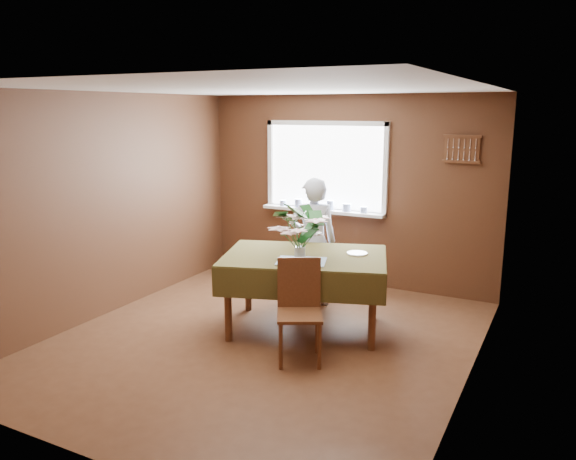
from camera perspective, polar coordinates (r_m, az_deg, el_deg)
The scene contains 15 objects.
floor at distance 5.84m, azimuth -2.52°, elevation -11.16°, with size 4.50×4.50×0.00m, color #512E1C.
ceiling at distance 5.36m, azimuth -2.77°, elevation 14.18°, with size 4.50×4.50×0.00m, color white.
wall_back at distance 7.47m, azimuth 5.98°, elevation 3.96°, with size 4.00×4.00×0.00m, color brown.
wall_front at distance 3.74m, azimuth -20.09°, elevation -5.10°, with size 4.00×4.00×0.00m, color brown.
wall_left at distance 6.67m, azimuth -17.73°, elevation 2.45°, with size 4.50×4.50×0.00m, color brown.
wall_right at distance 4.81m, azimuth 18.51°, elevation -1.21°, with size 4.50×4.50×0.00m, color brown.
window_assembly at distance 7.52m, azimuth 3.71°, elevation 4.83°, with size 1.72×0.20×1.22m.
spoon_rack at distance 6.98m, azimuth 17.25°, elevation 7.86°, with size 0.44×0.05×0.33m.
dining_table at distance 5.91m, azimuth 1.71°, elevation -3.48°, with size 1.96×1.62×0.82m.
chair_far at distance 6.85m, azimuth 2.04°, elevation -2.91°, with size 0.44×0.44×0.97m.
chair_near at distance 5.28m, azimuth 1.15°, elevation -7.64°, with size 0.55×0.55×0.95m.
seated_woman at distance 6.64m, azimuth 2.56°, elevation -1.24°, with size 0.56×0.37×1.54m, color white.
flower_bouquet at distance 5.60m, azimuth 1.22°, elevation 0.06°, with size 0.57×0.57×0.49m.
side_plate at distance 5.96m, azimuth 7.04°, elevation -2.36°, with size 0.22×0.22×0.01m, color white.
table_knife at distance 5.67m, azimuth 2.90°, elevation -3.02°, with size 0.02×0.20×0.00m, color silver.
Camera 1 is at (2.67, -4.64, 2.32)m, focal length 35.00 mm.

